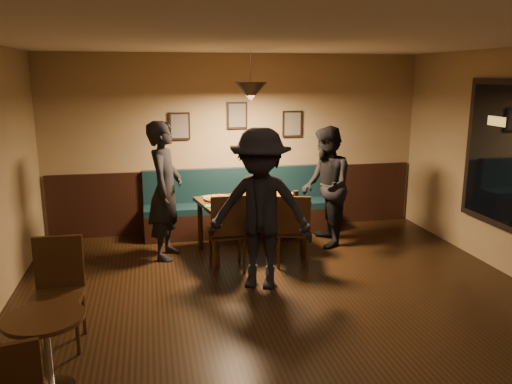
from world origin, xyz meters
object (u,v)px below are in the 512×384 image
(booth_bench, at_px, (241,203))
(diner_front, at_px, (260,209))
(diner_left, at_px, (165,191))
(tabasco_bottle, at_px, (285,194))
(dining_table, at_px, (251,226))
(chair_near_right, at_px, (293,229))
(cafe_table, at_px, (47,354))
(diner_right, at_px, (326,187))
(soda_glass, at_px, (296,196))
(cafe_chair_far, at_px, (57,295))
(chair_near_left, at_px, (227,231))

(booth_bench, xyz_separation_m, diner_front, (-0.14, -2.11, 0.45))
(diner_left, relative_size, tabasco_bottle, 15.59)
(booth_bench, relative_size, diner_front, 1.59)
(dining_table, height_order, chair_near_right, chair_near_right)
(diner_front, xyz_separation_m, cafe_table, (-2.09, -1.73, -0.62))
(diner_right, height_order, diner_front, diner_front)
(diner_left, height_order, soda_glass, diner_left)
(dining_table, xyz_separation_m, chair_near_right, (0.44, -0.61, 0.10))
(dining_table, bearing_deg, booth_bench, 78.98)
(diner_left, bearing_deg, cafe_chair_far, 170.81)
(diner_left, relative_size, soda_glass, 11.70)
(chair_near_left, bearing_deg, diner_front, -64.68)
(chair_near_left, distance_m, diner_right, 1.74)
(dining_table, distance_m, chair_near_right, 0.77)
(diner_front, relative_size, soda_glass, 11.76)
(chair_near_left, bearing_deg, tabasco_bottle, 30.34)
(diner_front, bearing_deg, diner_right, 68.49)
(diner_right, distance_m, soda_glass, 0.67)
(diner_front, relative_size, cafe_table, 2.90)
(chair_near_left, distance_m, cafe_chair_far, 2.44)
(booth_bench, bearing_deg, dining_table, -90.54)
(booth_bench, xyz_separation_m, cafe_table, (-2.23, -3.84, -0.17))
(dining_table, distance_m, diner_right, 1.24)
(booth_bench, distance_m, diner_right, 1.43)
(chair_near_right, xyz_separation_m, soda_glass, (0.13, 0.33, 0.36))
(diner_front, bearing_deg, chair_near_left, 137.95)
(chair_near_left, xyz_separation_m, diner_front, (0.30, -0.63, 0.44))
(diner_front, bearing_deg, diner_left, 152.26)
(chair_near_right, relative_size, cafe_table, 1.49)
(dining_table, relative_size, diner_left, 0.76)
(chair_near_right, xyz_separation_m, cafe_chair_far, (-2.69, -1.61, 0.02))
(cafe_table, distance_m, cafe_chair_far, 0.76)
(cafe_chair_far, bearing_deg, chair_near_right, -147.54)
(diner_left, xyz_separation_m, cafe_chair_far, (-1.07, -2.25, -0.44))
(chair_near_right, relative_size, diner_left, 0.52)
(diner_right, xyz_separation_m, cafe_table, (-3.35, -3.04, -0.55))
(chair_near_left, relative_size, cafe_chair_far, 1.01)
(chair_near_right, bearing_deg, soda_glass, 84.46)
(booth_bench, height_order, diner_front, diner_front)
(dining_table, distance_m, diner_front, 1.36)
(booth_bench, bearing_deg, chair_near_left, -106.69)
(dining_table, height_order, cafe_table, dining_table)
(diner_left, relative_size, cafe_chair_far, 1.87)
(soda_glass, bearing_deg, cafe_table, -136.12)
(diner_right, relative_size, diner_front, 0.93)
(dining_table, bearing_deg, cafe_chair_far, -145.78)
(tabasco_bottle, relative_size, cafe_table, 0.19)
(diner_left, bearing_deg, tabasco_bottle, -76.44)
(booth_bench, bearing_deg, diner_left, -144.12)
(chair_near_right, distance_m, soda_glass, 0.51)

